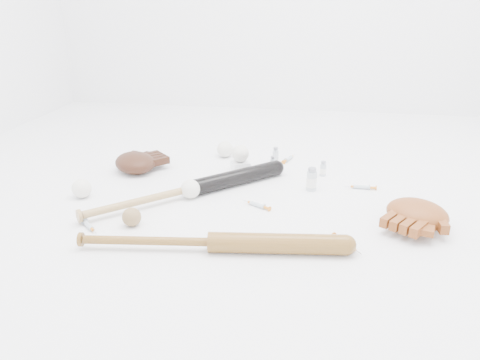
# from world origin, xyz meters

# --- Properties ---
(bat_dark) EXTENTS (0.72, 0.67, 0.07)m
(bat_dark) POSITION_xyz_m (-0.21, -0.05, 0.03)
(bat_dark) COLOR black
(bat_dark) RESTS_ON ground
(bat_wood) EXTENTS (0.88, 0.17, 0.06)m
(bat_wood) POSITION_xyz_m (-0.04, -0.44, 0.03)
(bat_wood) COLOR brown
(bat_wood) RESTS_ON ground
(glove_dark) EXTENTS (0.34, 0.34, 0.09)m
(glove_dark) POSITION_xyz_m (-0.52, 0.19, 0.04)
(glove_dark) COLOR #32180E
(glove_dark) RESTS_ON ground
(glove_tan) EXTENTS (0.35, 0.35, 0.09)m
(glove_tan) POSITION_xyz_m (0.63, -0.16, 0.05)
(glove_tan) COLOR brown
(glove_tan) RESTS_ON ground
(trading_card) EXTENTS (0.06, 0.08, 0.00)m
(trading_card) POSITION_xyz_m (-0.53, 0.26, 0.00)
(trading_card) COLOR gold
(trading_card) RESTS_ON ground
(pedestal) EXTENTS (0.10, 0.10, 0.04)m
(pedestal) POSITION_xyz_m (-0.06, 0.28, 0.02)
(pedestal) COLOR white
(pedestal) RESTS_ON ground
(baseball_on_pedestal) EXTENTS (0.08, 0.08, 0.08)m
(baseball_on_pedestal) POSITION_xyz_m (-0.06, 0.28, 0.08)
(baseball_on_pedestal) COLOR white
(baseball_on_pedestal) RESTS_ON pedestal
(baseball_left) EXTENTS (0.08, 0.08, 0.08)m
(baseball_left) POSITION_xyz_m (-0.63, -0.12, 0.04)
(baseball_left) COLOR white
(baseball_left) RESTS_ON ground
(baseball_upper) EXTENTS (0.08, 0.08, 0.08)m
(baseball_upper) POSITION_xyz_m (-0.16, 0.45, 0.04)
(baseball_upper) COLOR white
(baseball_upper) RESTS_ON ground
(baseball_mid) EXTENTS (0.08, 0.08, 0.08)m
(baseball_mid) POSITION_xyz_m (-0.20, -0.06, 0.04)
(baseball_mid) COLOR white
(baseball_mid) RESTS_ON ground
(baseball_aged) EXTENTS (0.07, 0.07, 0.07)m
(baseball_aged) POSITION_xyz_m (-0.34, -0.32, 0.03)
(baseball_aged) COLOR olive
(baseball_aged) RESTS_ON ground
(syringe_0) EXTENTS (0.13, 0.12, 0.02)m
(syringe_0) POSITION_xyz_m (-0.49, -0.36, 0.01)
(syringe_0) COLOR #ADBCC6
(syringe_0) RESTS_ON ground
(syringe_1) EXTENTS (0.13, 0.09, 0.02)m
(syringe_1) POSITION_xyz_m (0.07, -0.10, 0.01)
(syringe_1) COLOR #ADBCC6
(syringe_1) RESTS_ON ground
(syringe_2) EXTENTS (0.08, 0.14, 0.02)m
(syringe_2) POSITION_xyz_m (0.15, 0.44, 0.01)
(syringe_2) COLOR #ADBCC6
(syringe_2) RESTS_ON ground
(syringe_3) EXTENTS (0.11, 0.13, 0.02)m
(syringe_3) POSITION_xyz_m (0.38, -0.34, 0.01)
(syringe_3) COLOR #ADBCC6
(syringe_3) RESTS_ON ground
(syringe_4) EXTENTS (0.14, 0.03, 0.02)m
(syringe_4) POSITION_xyz_m (0.47, 0.14, 0.01)
(syringe_4) COLOR #ADBCC6
(syringe_4) RESTS_ON ground
(vial_0) EXTENTS (0.03, 0.03, 0.08)m
(vial_0) POSITION_xyz_m (0.09, 0.40, 0.04)
(vial_0) COLOR silver
(vial_0) RESTS_ON ground
(vial_1) EXTENTS (0.03, 0.03, 0.07)m
(vial_1) POSITION_xyz_m (0.31, 0.27, 0.03)
(vial_1) COLOR silver
(vial_1) RESTS_ON ground
(vial_2) EXTENTS (0.03, 0.03, 0.07)m
(vial_2) POSITION_xyz_m (0.09, 0.30, 0.03)
(vial_2) COLOR silver
(vial_2) RESTS_ON ground
(vial_3) EXTENTS (0.04, 0.04, 0.10)m
(vial_3) POSITION_xyz_m (0.26, 0.10, 0.05)
(vial_3) COLOR silver
(vial_3) RESTS_ON ground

